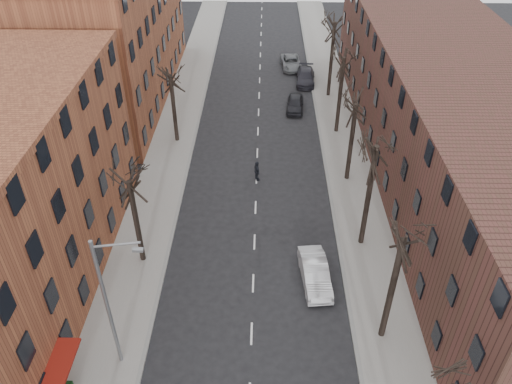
{
  "coord_description": "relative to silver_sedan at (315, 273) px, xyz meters",
  "views": [
    {
      "loc": [
        0.62,
        -6.62,
        24.18
      ],
      "look_at": [
        0.1,
        20.63,
        4.0
      ],
      "focal_mm": 35.0,
      "sensor_mm": 36.0,
      "label": 1
    }
  ],
  "objects": [
    {
      "name": "sidewalk_left",
      "position": [
        -12.0,
        18.75,
        -0.69
      ],
      "size": [
        4.0,
        90.0,
        0.15
      ],
      "primitive_type": "cube",
      "color": "gray",
      "rests_on": "ground"
    },
    {
      "name": "sidewalk_right",
      "position": [
        4.0,
        18.75,
        -0.69
      ],
      "size": [
        4.0,
        90.0,
        0.15
      ],
      "primitive_type": "cube",
      "color": "gray",
      "rests_on": "ground"
    },
    {
      "name": "building_left_far",
      "position": [
        -20.0,
        27.75,
        6.23
      ],
      "size": [
        12.0,
        28.0,
        14.0
      ],
      "primitive_type": "cube",
      "color": "brown",
      "rests_on": "ground"
    },
    {
      "name": "building_right",
      "position": [
        12.0,
        13.75,
        4.23
      ],
      "size": [
        12.0,
        50.0,
        10.0
      ],
      "primitive_type": "cube",
      "color": "#4A2722",
      "rests_on": "ground"
    },
    {
      "name": "tree_right_b",
      "position": [
        3.6,
        -4.25,
        -0.77
      ],
      "size": [
        5.2,
        5.2,
        10.8
      ],
      "primitive_type": null,
      "color": "black",
      "rests_on": "ground"
    },
    {
      "name": "tree_right_c",
      "position": [
        3.6,
        3.75,
        -0.77
      ],
      "size": [
        5.2,
        5.2,
        11.6
      ],
      "primitive_type": null,
      "color": "black",
      "rests_on": "ground"
    },
    {
      "name": "tree_right_d",
      "position": [
        3.6,
        11.75,
        -0.77
      ],
      "size": [
        5.2,
        5.2,
        10.0
      ],
      "primitive_type": null,
      "color": "black",
      "rests_on": "ground"
    },
    {
      "name": "tree_right_e",
      "position": [
        3.6,
        19.75,
        -0.77
      ],
      "size": [
        5.2,
        5.2,
        10.8
      ],
      "primitive_type": null,
      "color": "black",
      "rests_on": "ground"
    },
    {
      "name": "tree_right_f",
      "position": [
        3.6,
        27.75,
        -0.77
      ],
      "size": [
        5.2,
        5.2,
        11.6
      ],
      "primitive_type": null,
      "color": "black",
      "rests_on": "ground"
    },
    {
      "name": "tree_left_a",
      "position": [
        -11.6,
        1.75,
        -0.77
      ],
      "size": [
        5.2,
        5.2,
        9.5
      ],
      "primitive_type": null,
      "color": "black",
      "rests_on": "ground"
    },
    {
      "name": "tree_left_b",
      "position": [
        -11.6,
        17.75,
        -0.77
      ],
      "size": [
        5.2,
        5.2,
        9.5
      ],
      "primitive_type": null,
      "color": "black",
      "rests_on": "ground"
    },
    {
      "name": "streetlight",
      "position": [
        -11.03,
        -6.25,
        4.25
      ],
      "size": [
        2.45,
        0.22,
        9.03
      ],
      "color": "slate",
      "rests_on": "ground"
    },
    {
      "name": "silver_sedan",
      "position": [
        0.0,
        0.0,
        0.0
      ],
      "size": [
        2.1,
        4.8,
        1.53
      ],
      "primitive_type": "imported",
      "rotation": [
        0.0,
        0.0,
        0.1
      ],
      "color": "silver",
      "rests_on": "ground"
    },
    {
      "name": "parked_car_near",
      "position": [
        -0.2,
        24.37,
        -0.05
      ],
      "size": [
        2.03,
        4.32,
        1.43
      ],
      "primitive_type": "imported",
      "rotation": [
        0.0,
        0.0,
        -0.08
      ],
      "color": "black",
      "rests_on": "ground"
    },
    {
      "name": "parked_car_mid",
      "position": [
        1.3,
        31.17,
        -0.04
      ],
      "size": [
        2.37,
        5.15,
        1.46
      ],
      "primitive_type": "imported",
      "rotation": [
        0.0,
        0.0,
        -0.07
      ],
      "color": "black",
      "rests_on": "ground"
    },
    {
      "name": "parked_car_far",
      "position": [
        -0.2,
        35.47,
        -0.08
      ],
      "size": [
        2.71,
        5.12,
        1.37
      ],
      "primitive_type": "imported",
      "rotation": [
        0.0,
        0.0,
        0.09
      ],
      "color": "#575A5E",
      "rests_on": "ground"
    },
    {
      "name": "pedestrian_crossing",
      "position": [
        -3.96,
        11.51,
        0.13
      ],
      "size": [
        0.78,
        1.14,
        1.8
      ],
      "primitive_type": "imported",
      "rotation": [
        0.0,
        0.0,
        1.92
      ],
      "color": "black",
      "rests_on": "ground"
    }
  ]
}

